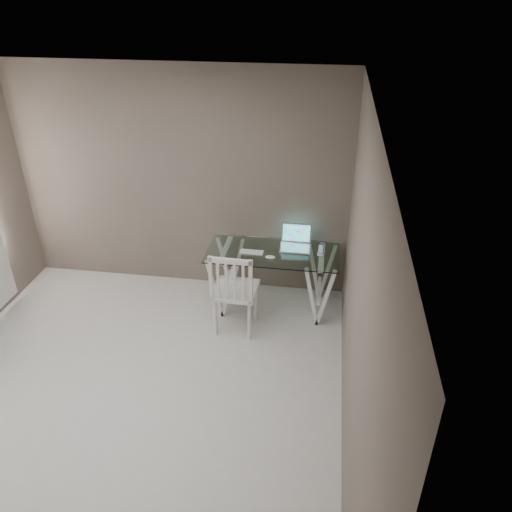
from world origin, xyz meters
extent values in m
plane|color=beige|center=(0.00, 0.00, 0.00)|extent=(4.50, 4.50, 0.00)
cube|color=white|center=(0.00, 0.00, 2.70)|extent=(4.00, 4.50, 0.02)
cube|color=#61554C|center=(0.00, 2.25, 1.35)|extent=(4.00, 0.02, 2.70)
cube|color=#61554C|center=(2.00, 0.00, 1.35)|extent=(0.02, 4.50, 2.70)
cube|color=silver|center=(1.16, 1.81, 0.74)|extent=(1.50, 0.70, 0.01)
cube|color=white|center=(0.61, 1.81, 0.36)|extent=(0.24, 0.62, 0.72)
cube|color=white|center=(1.71, 1.81, 0.36)|extent=(0.24, 0.62, 0.72)
cube|color=silver|center=(0.81, 1.35, 0.50)|extent=(0.48, 0.48, 0.04)
cylinder|color=silver|center=(0.62, 1.17, 0.24)|extent=(0.04, 0.04, 0.48)
cylinder|color=silver|center=(1.00, 1.16, 0.24)|extent=(0.04, 0.04, 0.48)
cylinder|color=silver|center=(0.63, 1.55, 0.24)|extent=(0.04, 0.04, 0.48)
cylinder|color=silver|center=(1.01, 1.54, 0.24)|extent=(0.04, 0.04, 0.48)
cube|color=silver|center=(0.81, 1.14, 0.76)|extent=(0.47, 0.05, 0.52)
cube|color=silver|center=(1.40, 1.93, 0.75)|extent=(0.35, 0.24, 0.02)
cube|color=#19D899|center=(1.40, 2.07, 0.88)|extent=(0.35, 0.05, 0.23)
cube|color=silver|center=(0.92, 1.77, 0.75)|extent=(0.29, 0.12, 0.01)
ellipsoid|color=white|center=(1.15, 1.66, 0.76)|extent=(0.11, 0.07, 0.04)
cube|color=white|center=(1.70, 1.83, 0.75)|extent=(0.07, 0.07, 0.02)
cube|color=black|center=(1.70, 1.84, 0.82)|extent=(0.06, 0.03, 0.11)
camera|label=1|loc=(1.71, -3.09, 3.51)|focal=35.00mm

